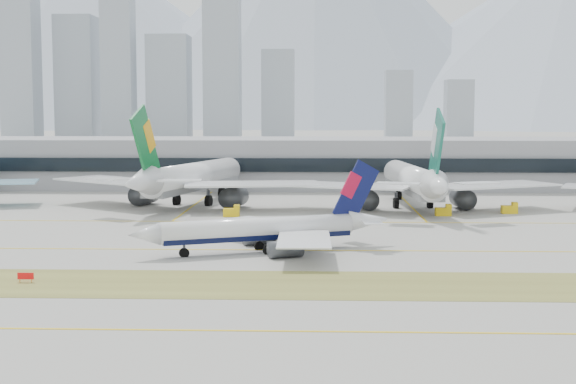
{
  "coord_description": "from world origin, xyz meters",
  "views": [
    {
      "loc": [
        3.8,
        -136.71,
        22.6
      ],
      "look_at": [
        -1.72,
        18.0,
        7.5
      ],
      "focal_mm": 50.0,
      "sensor_mm": 36.0,
      "label": 1
    }
  ],
  "objects_px": {
    "taxiing_airliner": "(268,230)",
    "widebody_cathay": "(414,182)",
    "widebody_eva": "(190,179)",
    "terminal": "(304,162)"
  },
  "relations": [
    {
      "from": "widebody_eva",
      "to": "widebody_cathay",
      "type": "bearing_deg",
      "value": -80.26
    },
    {
      "from": "widebody_eva",
      "to": "terminal",
      "type": "relative_size",
      "value": 0.24
    },
    {
      "from": "widebody_cathay",
      "to": "terminal",
      "type": "relative_size",
      "value": 0.24
    },
    {
      "from": "terminal",
      "to": "widebody_eva",
      "type": "bearing_deg",
      "value": -116.05
    },
    {
      "from": "widebody_eva",
      "to": "terminal",
      "type": "height_order",
      "value": "widebody_eva"
    },
    {
      "from": "widebody_cathay",
      "to": "terminal",
      "type": "distance_m",
      "value": 65.77
    },
    {
      "from": "taxiing_airliner",
      "to": "widebody_cathay",
      "type": "distance_m",
      "value": 69.01
    },
    {
      "from": "taxiing_airliner",
      "to": "widebody_cathay",
      "type": "relative_size",
      "value": 0.63
    },
    {
      "from": "widebody_eva",
      "to": "terminal",
      "type": "distance_m",
      "value": 62.13
    },
    {
      "from": "taxiing_airliner",
      "to": "widebody_eva",
      "type": "distance_m",
      "value": 69.49
    }
  ]
}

